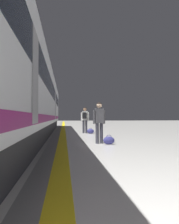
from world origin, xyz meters
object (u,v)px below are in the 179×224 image
Objects in this scene: duffel_bag_near at (109,140)px; passenger_mid at (85,118)px; passenger_near at (99,120)px; duffel_bag_mid at (90,131)px; high_speed_train at (16,84)px.

duffel_bag_near is 0.26× the size of passenger_mid.
passenger_near reaches higher than duffel_bag_mid.
duffel_bag_near and duffel_bag_mid have the same top height.
passenger_near is at bearing -21.29° from high_speed_train.
high_speed_train is at bearing 158.71° from passenger_near.
high_speed_train reaches higher than duffel_bag_mid.
passenger_near is at bearing -89.40° from passenger_mid.
high_speed_train is 4.75m from duffel_bag_near.
passenger_mid reaches higher than duffel_bag_mid.
passenger_mid reaches higher than passenger_near.
duffel_bag_mid is (0.32, -0.29, -0.83)m from passenger_mid.
high_speed_train reaches higher than passenger_near.
passenger_near is 3.68× the size of duffel_bag_near.
passenger_mid is 0.94m from duffel_bag_mid.
duffel_bag_near is 5.53m from passenger_mid.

